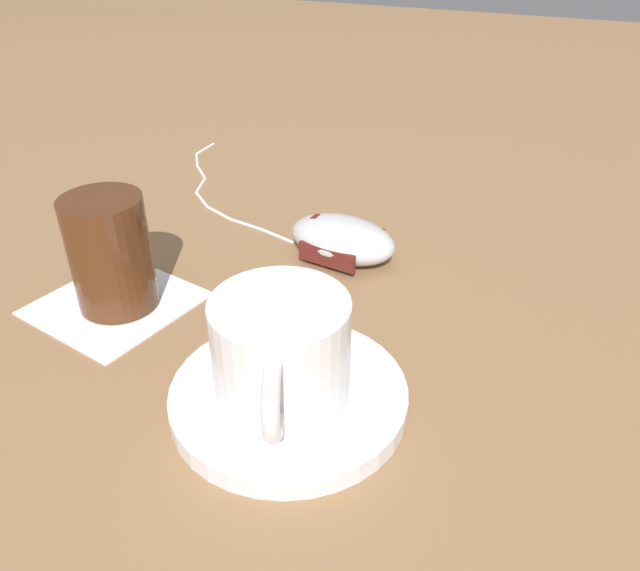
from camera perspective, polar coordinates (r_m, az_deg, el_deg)
ground_plane at (r=0.46m, az=-6.56°, el=-5.46°), size 3.00×3.00×0.00m
saucer at (r=0.40m, az=-2.86°, el=-10.06°), size 0.15×0.15×0.01m
coffee_cup at (r=0.38m, az=-3.61°, el=-5.93°), size 0.11×0.08×0.07m
computer_mouse at (r=0.55m, az=2.05°, el=4.28°), size 0.07×0.11×0.04m
mouse_cable at (r=0.70m, az=-9.43°, el=8.76°), size 0.20×0.21×0.00m
napkin_under_glass at (r=0.52m, az=-18.19°, el=-1.50°), size 0.13×0.13×0.00m
drinking_glass at (r=0.50m, az=-18.63°, el=2.83°), size 0.06×0.06×0.09m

